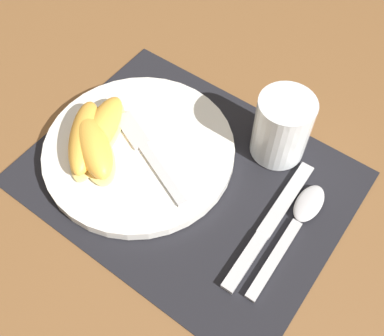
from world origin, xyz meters
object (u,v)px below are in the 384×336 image
object	(u,v)px
juice_glass	(281,130)
spoon	(300,217)
knife	(268,226)
citrus_wedge_1	(85,138)
fork	(146,150)
citrus_wedge_0	(101,129)
plate	(139,150)
citrus_wedge_2	(94,147)

from	to	relation	value
juice_glass	spoon	size ratio (longest dim) A/B	0.53
juice_glass	knife	bearing A→B (deg)	-64.39
spoon	citrus_wedge_1	size ratio (longest dim) A/B	1.41
fork	citrus_wedge_0	size ratio (longest dim) A/B	1.29
juice_glass	citrus_wedge_0	size ratio (longest dim) A/B	0.74
plate	citrus_wedge_0	xyz separation A→B (m)	(-0.05, -0.01, 0.02)
citrus_wedge_0	citrus_wedge_2	distance (m)	0.03
knife	citrus_wedge_1	distance (m)	0.28
citrus_wedge_0	plate	bearing A→B (deg)	15.24
plate	juice_glass	bearing A→B (deg)	38.61
juice_glass	citrus_wedge_1	distance (m)	0.27
spoon	citrus_wedge_2	distance (m)	0.29
knife	fork	distance (m)	0.20
citrus_wedge_1	spoon	bearing A→B (deg)	15.48
citrus_wedge_1	fork	bearing A→B (deg)	28.95
citrus_wedge_0	citrus_wedge_2	size ratio (longest dim) A/B	1.08
juice_glass	fork	bearing A→B (deg)	-139.23
juice_glass	citrus_wedge_1	size ratio (longest dim) A/B	0.75
plate	knife	world-z (taller)	plate
fork	citrus_wedge_0	xyz separation A→B (m)	(-0.07, -0.02, 0.01)
knife	citrus_wedge_1	world-z (taller)	citrus_wedge_1
knife	citrus_wedge_2	bearing A→B (deg)	-167.73
plate	citrus_wedge_1	bearing A→B (deg)	-146.92
plate	citrus_wedge_2	size ratio (longest dim) A/B	2.21
spoon	citrus_wedge_1	xyz separation A→B (m)	(-0.30, -0.08, 0.03)
spoon	fork	distance (m)	0.23
citrus_wedge_1	citrus_wedge_2	size ratio (longest dim) A/B	1.07
spoon	knife	bearing A→B (deg)	-128.63
spoon	citrus_wedge_0	distance (m)	0.30
juice_glass	spoon	distance (m)	0.12
citrus_wedge_2	fork	bearing A→B (deg)	42.15
citrus_wedge_0	citrus_wedge_2	bearing A→B (deg)	-63.37
knife	citrus_wedge_2	distance (m)	0.26
spoon	citrus_wedge_1	world-z (taller)	citrus_wedge_1
plate	juice_glass	size ratio (longest dim) A/B	2.75
knife	citrus_wedge_1	bearing A→B (deg)	-169.88
citrus_wedge_0	juice_glass	bearing A→B (deg)	33.49
knife	spoon	xyz separation A→B (m)	(0.03, 0.03, 0.00)
knife	fork	size ratio (longest dim) A/B	1.27
citrus_wedge_1	citrus_wedge_2	bearing A→B (deg)	-14.26
juice_glass	citrus_wedge_0	xyz separation A→B (m)	(-0.21, -0.14, -0.01)
citrus_wedge_0	knife	bearing A→B (deg)	5.04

